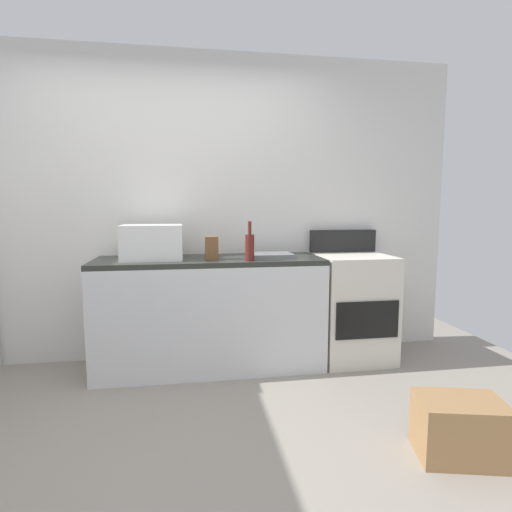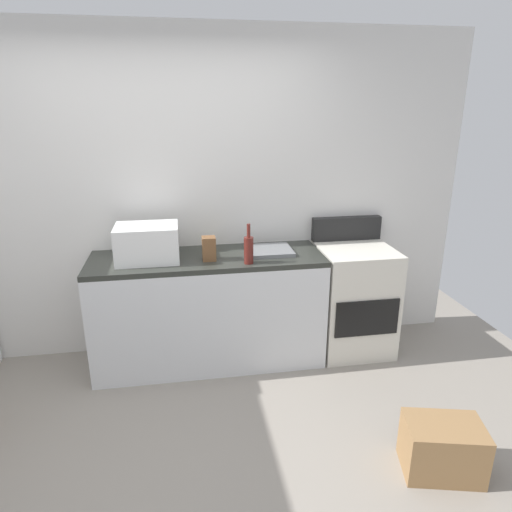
% 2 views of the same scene
% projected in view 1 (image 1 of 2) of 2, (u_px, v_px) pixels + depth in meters
% --- Properties ---
extents(ground_plane, '(6.00, 6.00, 0.00)m').
position_uv_depth(ground_plane, '(166.00, 457.00, 2.13)').
color(ground_plane, gray).
extents(wall_back, '(5.00, 0.10, 2.60)m').
position_uv_depth(wall_back, '(172.00, 208.00, 3.49)').
color(wall_back, silver).
rests_on(wall_back, ground_plane).
extents(kitchen_counter, '(1.80, 0.60, 0.90)m').
position_uv_depth(kitchen_counter, '(210.00, 313.00, 3.30)').
color(kitchen_counter, silver).
rests_on(kitchen_counter, ground_plane).
extents(stove_oven, '(0.60, 0.61, 1.10)m').
position_uv_depth(stove_oven, '(352.00, 305.00, 3.50)').
color(stove_oven, silver).
rests_on(stove_oven, ground_plane).
extents(microwave, '(0.46, 0.34, 0.27)m').
position_uv_depth(microwave, '(152.00, 242.00, 3.14)').
color(microwave, white).
rests_on(microwave, kitchen_counter).
extents(sink_basin, '(0.36, 0.32, 0.03)m').
position_uv_depth(sink_basin, '(269.00, 255.00, 3.34)').
color(sink_basin, slate).
rests_on(sink_basin, kitchen_counter).
extents(wine_bottle, '(0.07, 0.07, 0.30)m').
position_uv_depth(wine_bottle, '(250.00, 246.00, 3.07)').
color(wine_bottle, '#591E19').
rests_on(wine_bottle, kitchen_counter).
extents(coffee_mug, '(0.08, 0.08, 0.10)m').
position_uv_depth(coffee_mug, '(213.00, 250.00, 3.39)').
color(coffee_mug, gold).
rests_on(coffee_mug, kitchen_counter).
extents(knife_block, '(0.10, 0.10, 0.18)m').
position_uv_depth(knife_block, '(211.00, 248.00, 3.15)').
color(knife_block, brown).
rests_on(knife_block, kitchen_counter).
extents(cardboard_box_medium, '(0.49, 0.39, 0.31)m').
position_uv_depth(cardboard_box_medium, '(460.00, 429.00, 2.12)').
color(cardboard_box_medium, olive).
rests_on(cardboard_box_medium, ground_plane).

